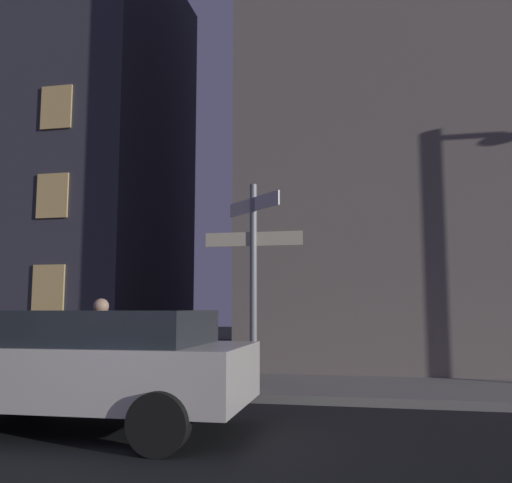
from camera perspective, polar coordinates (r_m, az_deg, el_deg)
The scene contains 6 objects.
sidewalk_kerb at distance 10.73m, azimuth -2.48°, elevation -14.37°, with size 40.00×3.34×0.14m, color gray.
signpost at distance 9.39m, azimuth -0.28°, elevation -2.42°, with size 1.68×1.09×3.45m.
car_side_parked at distance 7.22m, azimuth -16.82°, elevation -11.98°, with size 4.20×2.15×1.44m.
cyclist at distance 8.30m, azimuth -15.51°, elevation -11.63°, with size 1.82×0.34×1.61m.
building_left_block at distance 20.78m, azimuth -24.06°, elevation 7.39°, with size 11.16×6.47×12.75m.
building_right_block at distance 17.05m, azimuth 22.75°, elevation 13.37°, with size 12.35×8.74×14.43m.
Camera 1 is at (2.59, -3.24, 1.47)m, focal length 38.87 mm.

